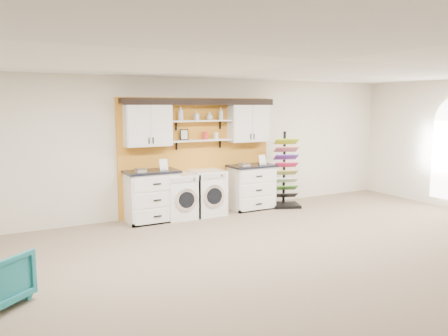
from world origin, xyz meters
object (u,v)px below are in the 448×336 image
base_cabinet_right (251,187)px  dryer (207,192)px  base_cabinet_left (152,196)px  washer (180,196)px  sample_rack (285,183)px

base_cabinet_right → dryer: bearing=-179.8°
base_cabinet_left → base_cabinet_right: 2.26m
base_cabinet_left → washer: 0.58m
base_cabinet_left → sample_rack: bearing=-3.5°
base_cabinet_left → sample_rack: size_ratio=0.61×
base_cabinet_left → dryer: size_ratio=1.11×
sample_rack → base_cabinet_right: bearing=-171.6°
base_cabinet_left → dryer: bearing=-0.2°
base_cabinet_left → sample_rack: 3.05m
base_cabinet_left → sample_rack: (3.04, -0.18, 0.03)m
base_cabinet_left → washer: base_cabinet_left is taller
base_cabinet_right → sample_rack: sample_rack is taller
base_cabinet_left → base_cabinet_right: size_ratio=1.04×
dryer → sample_rack: sample_rack is taller
dryer → sample_rack: 1.87m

